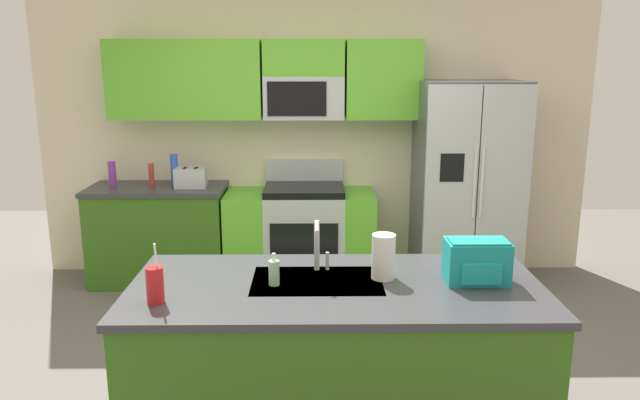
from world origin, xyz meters
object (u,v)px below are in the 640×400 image
drink_cup_red (155,285)px  range_oven (300,234)px  backpack (477,260)px  pepper_mill (151,175)px  refrigerator (467,185)px  paper_towel_roll (383,257)px  toaster (191,178)px  sink_faucet (318,242)px  bottle_purple (112,174)px  bottle_blue (174,170)px  soap_dispenser (274,272)px

drink_cup_red → range_oven: bearing=76.9°
backpack → pepper_mill: bearing=133.4°
refrigerator → paper_towel_roll: (-1.02, -2.32, 0.09)m
range_oven → refrigerator: (1.51, -0.07, 0.48)m
toaster → refrigerator: bearing=-0.4°
paper_towel_roll → sink_faucet: bearing=162.4°
backpack → paper_towel_roll: bearing=172.8°
bottle_purple → drink_cup_red: 2.96m
range_oven → drink_cup_red: bearing=-103.1°
bottle_purple → drink_cup_red: bearing=-68.5°
bottle_blue → drink_cup_red: (0.51, -2.73, -0.06)m
bottle_purple → backpack: 3.66m
toaster → sink_faucet: size_ratio=0.99×
soap_dispenser → paper_towel_roll: bearing=9.1°
toaster → sink_faucet: bearing=-63.2°
range_oven → soap_dispenser: range_oven is taller
bottle_blue → paper_towel_roll: bottle_blue is taller
pepper_mill → backpack: bearing=-46.6°
refrigerator → bottle_blue: (-2.65, 0.10, 0.12)m
bottle_purple → range_oven: bearing=-1.6°
drink_cup_red → backpack: (1.60, 0.26, 0.03)m
range_oven → backpack: (0.97, -2.45, 0.57)m
sink_faucet → drink_cup_red: drink_cup_red is taller
toaster → sink_faucet: sink_faucet is taller
refrigerator → toaster: (-2.49, 0.02, 0.07)m
drink_cup_red → sink_faucet: bearing=28.9°
range_oven → bottle_purple: (-1.72, 0.05, 0.57)m
refrigerator → bottle_purple: size_ratio=8.30×
refrigerator → backpack: bearing=-102.8°
range_oven → bottle_purple: bottle_purple is taller
range_oven → refrigerator: size_ratio=0.74×
sink_faucet → paper_towel_roll: bearing=-17.6°
refrigerator → pepper_mill: (-2.85, 0.07, 0.08)m
paper_towel_roll → backpack: bearing=-7.2°
range_oven → bottle_blue: 1.29m
range_oven → sink_faucet: (0.14, -2.28, 0.62)m
refrigerator → bottle_blue: 2.65m
paper_towel_roll → bottle_purple: bearing=132.1°
toaster → backpack: backpack is taller
bottle_purple → drink_cup_red: size_ratio=0.75×
pepper_mill → bottle_purple: bottle_purple is taller
toaster → pepper_mill: pepper_mill is taller
bottle_purple → soap_dispenser: 3.01m
refrigerator → paper_towel_roll: 2.53m
refrigerator → paper_towel_roll: refrigerator is taller
range_oven → toaster: range_oven is taller
sink_faucet → pepper_mill: bearing=123.2°
soap_dispenser → drink_cup_red: bearing=-157.6°
bottle_blue → paper_towel_roll: bearing=-55.9°
backpack → bottle_purple: bearing=137.1°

